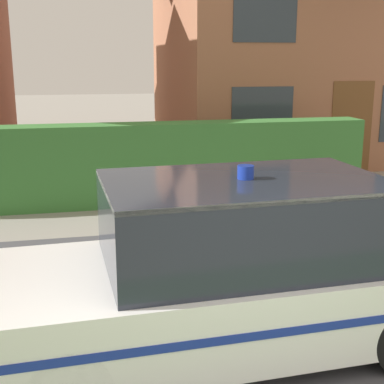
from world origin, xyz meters
name	(u,v)px	position (x,y,z in m)	size (l,w,h in m)	color
road_strip	(229,300)	(0.00, 3.45, 0.01)	(28.00, 5.04, 0.01)	#4C4C51
garden_hedge	(146,164)	(-0.35, 7.72, 0.73)	(8.22, 0.63, 1.47)	#3D7F38
police_car	(229,270)	(-0.28, 2.50, 0.76)	(4.45, 1.85, 1.68)	black
house_right	(288,16)	(4.22, 12.60, 3.72)	(6.82, 6.70, 7.28)	#A86B4C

